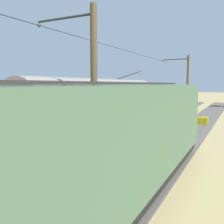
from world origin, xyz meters
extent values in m
plane|color=tan|center=(0.00, 0.00, 0.00)|extent=(220.00, 220.00, 0.00)
cube|color=#56514C|center=(-2.30, 0.00, 0.05)|extent=(2.80, 80.00, 0.10)
cube|color=#59544C|center=(-1.58, 0.00, 0.14)|extent=(0.07, 80.00, 0.08)
cube|color=#59544C|center=(-3.01, 0.00, 0.14)|extent=(0.07, 80.00, 0.08)
cube|color=#47331E|center=(-2.30, -32.00, 0.11)|extent=(2.50, 0.24, 0.08)
cube|color=#47331E|center=(-2.30, -31.35, 0.11)|extent=(2.50, 0.24, 0.08)
cube|color=#47331E|center=(-2.30, -30.70, 0.11)|extent=(2.50, 0.24, 0.08)
cube|color=#47331E|center=(-2.30, -30.05, 0.11)|extent=(2.50, 0.24, 0.08)
cube|color=#47331E|center=(-2.30, -29.40, 0.11)|extent=(2.50, 0.24, 0.08)
cube|color=#56514C|center=(2.30, 0.00, 0.05)|extent=(2.80, 80.00, 0.10)
cube|color=#59544C|center=(3.01, 0.00, 0.14)|extent=(0.07, 80.00, 0.08)
cube|color=#59544C|center=(1.58, 0.00, 0.14)|extent=(0.07, 80.00, 0.08)
cube|color=#47331E|center=(2.30, -32.00, 0.11)|extent=(2.50, 0.24, 0.08)
cube|color=#47331E|center=(2.30, -31.35, 0.11)|extent=(2.50, 0.24, 0.08)
cube|color=#47331E|center=(2.30, -30.70, 0.11)|extent=(2.50, 0.24, 0.08)
cube|color=#47331E|center=(2.30, -30.05, 0.11)|extent=(2.50, 0.24, 0.08)
cube|color=#47331E|center=(2.30, -29.40, 0.11)|extent=(2.50, 0.24, 0.08)
cube|color=red|center=(2.30, 1.80, 0.71)|extent=(2.65, 14.62, 0.55)
cube|color=red|center=(2.30, 1.80, 1.46)|extent=(2.55, 14.62, 0.95)
cube|color=beige|center=(2.30, 1.80, 2.46)|extent=(2.55, 14.62, 1.05)
cylinder|color=gray|center=(2.30, 1.80, 2.98)|extent=(2.65, 14.32, 2.65)
cylinder|color=red|center=(2.30, 9.05, 1.70)|extent=(2.55, 2.55, 2.55)
cylinder|color=red|center=(2.30, -5.46, 1.70)|extent=(2.55, 2.55, 2.55)
cube|color=black|center=(3.59, 1.80, 2.46)|extent=(0.04, 12.28, 0.80)
cube|color=black|center=(1.00, 1.80, 2.46)|extent=(0.04, 12.28, 0.80)
cylinder|color=black|center=(2.30, -2.83, 4.71)|extent=(0.07, 4.88, 0.87)
cylinder|color=black|center=(3.01, 6.47, 0.56)|extent=(0.10, 0.76, 0.76)
cylinder|color=black|center=(1.58, 6.47, 0.56)|extent=(0.10, 0.76, 0.76)
cylinder|color=black|center=(3.01, -2.88, 0.56)|extent=(0.10, 0.76, 0.76)
cylinder|color=black|center=(1.58, -2.88, 0.56)|extent=(0.10, 0.76, 0.76)
cube|color=#4C6B4C|center=(-2.30, 8.94, 2.33)|extent=(2.90, 14.53, 3.20)
cube|color=#332D28|center=(-2.30, 8.94, 3.99)|extent=(0.70, 13.07, 0.08)
cube|color=black|center=(-2.30, 8.94, 0.53)|extent=(2.70, 14.53, 0.36)
cube|color=black|center=(-0.82, 8.94, 2.07)|extent=(0.06, 2.20, 2.56)
cylinder|color=black|center=(-1.58, 3.86, 0.60)|extent=(0.10, 0.84, 0.84)
cylinder|color=black|center=(-3.01, 3.86, 0.60)|extent=(0.10, 0.84, 0.84)
cylinder|color=brown|center=(-0.55, -12.32, 3.55)|extent=(0.28, 0.28, 7.11)
cylinder|color=#2D2D2D|center=(0.87, -12.32, 6.71)|extent=(2.84, 0.10, 0.10)
sphere|color=#334733|center=(2.30, -12.32, 6.56)|extent=(0.16, 0.16, 0.16)
cylinder|color=brown|center=(-0.55, 7.49, 3.55)|extent=(0.28, 0.28, 7.11)
cylinder|color=#2D2D2D|center=(0.87, 7.49, 6.71)|extent=(2.84, 0.10, 0.10)
sphere|color=#334733|center=(2.30, 7.49, 6.56)|extent=(0.16, 0.16, 0.16)
cylinder|color=black|center=(2.30, 7.49, 6.56)|extent=(0.03, 43.62, 0.03)
cylinder|color=black|center=(0.87, -12.32, 6.71)|extent=(2.84, 0.02, 0.02)
cube|color=#47331E|center=(5.59, 2.53, 0.09)|extent=(0.24, 2.40, 0.18)
cube|color=#47331E|center=(5.89, 2.53, 0.09)|extent=(0.24, 2.40, 0.18)
cube|color=#47331E|center=(6.19, 2.53, 0.09)|extent=(0.24, 2.40, 0.18)
cube|color=#47331E|center=(5.89, 2.23, 0.27)|extent=(2.40, 0.24, 0.18)
cube|color=#47331E|center=(5.89, 2.53, 0.27)|extent=(2.40, 0.24, 0.18)
cube|color=#47331E|center=(5.89, 2.83, 0.27)|extent=(2.40, 0.24, 0.18)
cube|color=#47331E|center=(5.59, 2.53, 0.45)|extent=(0.24, 2.40, 0.18)
cube|color=#47331E|center=(5.89, 2.53, 0.45)|extent=(0.24, 2.40, 0.18)
cube|color=#47331E|center=(6.19, 2.53, 0.45)|extent=(0.24, 2.40, 0.18)
cube|color=#B2A519|center=(-2.30, -8.82, 0.40)|extent=(1.80, 0.60, 0.80)
camera|label=1|loc=(-5.86, 16.18, 3.97)|focal=40.06mm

